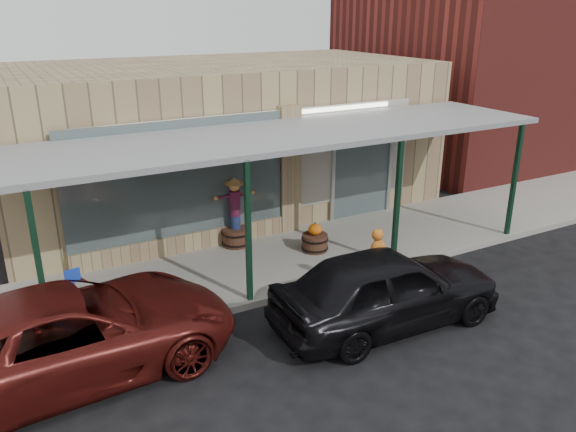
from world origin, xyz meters
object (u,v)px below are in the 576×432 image
barrel_scarecrow (235,223)px  parked_sedan (387,288)px  handicap_sign (75,293)px  car_maroon (70,334)px  barrel_pumpkin (315,240)px

barrel_scarecrow → parked_sedan: barrel_scarecrow is taller
handicap_sign → car_maroon: car_maroon is taller
handicap_sign → parked_sedan: size_ratio=0.29×
handicap_sign → car_maroon: 0.98m
handicap_sign → car_maroon: (-0.25, -0.92, -0.24)m
parked_sedan → car_maroon: size_ratio=0.84×
car_maroon → barrel_pumpkin: bearing=-73.8°
barrel_scarecrow → car_maroon: (-4.30, -3.32, 0.01)m
barrel_pumpkin → handicap_sign: handicap_sign is taller
handicap_sign → barrel_scarecrow: bearing=22.8°
car_maroon → parked_sedan: bearing=-106.0°
handicap_sign → parked_sedan: parked_sedan is taller
handicap_sign → parked_sedan: (5.15, -2.09, -0.22)m
parked_sedan → car_maroon: 5.52m
barrel_scarecrow → barrel_pumpkin: barrel_scarecrow is taller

